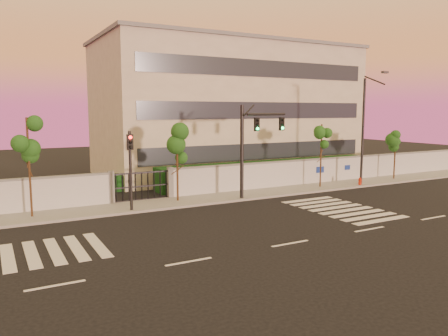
% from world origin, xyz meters
% --- Properties ---
extents(ground, '(120.00, 120.00, 0.00)m').
position_xyz_m(ground, '(0.00, 0.00, 0.00)').
color(ground, black).
rests_on(ground, ground).
extents(sidewalk, '(60.00, 3.00, 0.15)m').
position_xyz_m(sidewalk, '(0.00, 10.50, 0.07)').
color(sidewalk, gray).
rests_on(sidewalk, ground).
extents(perimeter_wall, '(60.00, 0.36, 2.20)m').
position_xyz_m(perimeter_wall, '(0.10, 12.00, 1.07)').
color(perimeter_wall, '#B5B8BD').
rests_on(perimeter_wall, ground).
extents(hedge_row, '(41.00, 4.25, 1.80)m').
position_xyz_m(hedge_row, '(1.17, 14.74, 0.82)').
color(hedge_row, black).
rests_on(hedge_row, ground).
extents(institutional_building, '(24.40, 12.40, 12.25)m').
position_xyz_m(institutional_building, '(9.00, 21.99, 6.16)').
color(institutional_building, '#B3AB97').
rests_on(institutional_building, ground).
extents(road_markings, '(57.00, 7.62, 0.02)m').
position_xyz_m(road_markings, '(-1.58, 3.76, 0.01)').
color(road_markings, silver).
rests_on(road_markings, ground).
extents(street_tree_c, '(1.47, 1.17, 5.61)m').
position_xyz_m(street_tree_c, '(-9.77, 10.55, 4.12)').
color(street_tree_c, '#382314').
rests_on(street_tree_c, ground).
extents(street_tree_d, '(1.61, 1.28, 5.10)m').
position_xyz_m(street_tree_d, '(-0.99, 10.70, 3.75)').
color(street_tree_d, '#382314').
rests_on(street_tree_d, ground).
extents(street_tree_e, '(1.40, 1.11, 4.96)m').
position_xyz_m(street_tree_e, '(10.69, 10.28, 3.65)').
color(street_tree_e, '#382314').
rests_on(street_tree_e, ground).
extents(street_tree_f, '(1.53, 1.22, 4.31)m').
position_xyz_m(street_tree_f, '(19.05, 10.39, 3.17)').
color(street_tree_f, '#382314').
rests_on(street_tree_f, ground).
extents(traffic_signal_main, '(3.96, 1.22, 6.34)m').
position_xyz_m(traffic_signal_main, '(3.87, 9.36, 4.01)').
color(traffic_signal_main, black).
rests_on(traffic_signal_main, ground).
extents(traffic_signal_secondary, '(0.37, 0.35, 4.81)m').
position_xyz_m(traffic_signal_secondary, '(-4.48, 9.40, 3.05)').
color(traffic_signal_secondary, black).
rests_on(traffic_signal_secondary, ground).
extents(streetlight_east, '(0.53, 2.13, 8.87)m').
position_xyz_m(streetlight_east, '(14.32, 9.43, 4.79)').
color(streetlight_east, black).
rests_on(streetlight_east, ground).
extents(fire_hydrant, '(0.28, 0.28, 0.75)m').
position_xyz_m(fire_hydrant, '(13.97, 9.36, 0.37)').
color(fire_hydrant, '#AE210B').
rests_on(fire_hydrant, ground).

